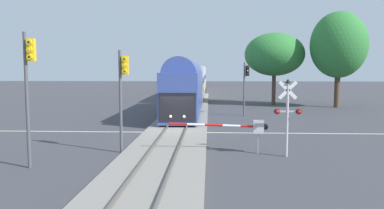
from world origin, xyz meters
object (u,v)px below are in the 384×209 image
(crossing_signal_mast, at_px, (287,109))
(oak_far_right, at_px, (274,55))
(traffic_signal_near_left, at_px, (29,78))
(maple_right_background, at_px, (339,45))
(traffic_signal_far_side, at_px, (246,80))
(crossing_gate_near, at_px, (248,128))
(traffic_signal_median, at_px, (123,85))
(commuter_train, at_px, (194,81))

(crossing_signal_mast, xyz_separation_m, oak_far_right, (4.10, 28.30, 3.84))
(traffic_signal_near_left, bearing_deg, crossing_signal_mast, 12.82)
(maple_right_background, distance_m, oak_far_right, 7.52)
(traffic_signal_far_side, bearing_deg, oak_far_right, 68.29)
(crossing_gate_near, height_order, crossing_signal_mast, crossing_signal_mast)
(traffic_signal_near_left, bearing_deg, maple_right_background, 50.69)
(traffic_signal_far_side, relative_size, oak_far_right, 0.57)
(crossing_signal_mast, xyz_separation_m, maple_right_background, (10.96, 25.39, 4.81))
(oak_far_right, bearing_deg, traffic_signal_median, -114.60)
(oak_far_right, bearing_deg, crossing_gate_near, -102.28)
(commuter_train, height_order, traffic_signal_far_side, commuter_train)
(crossing_signal_mast, relative_size, traffic_signal_median, 0.73)
(commuter_train, relative_size, traffic_signal_far_side, 12.16)
(traffic_signal_far_side, xyz_separation_m, traffic_signal_median, (-8.07, -16.11, 0.24))
(maple_right_background, bearing_deg, traffic_signal_far_side, -142.80)
(crossing_gate_near, height_order, traffic_signal_median, traffic_signal_median)
(crossing_gate_near, relative_size, traffic_signal_far_side, 1.04)
(crossing_signal_mast, bearing_deg, oak_far_right, 81.75)
(crossing_signal_mast, relative_size, maple_right_background, 0.36)
(crossing_gate_near, bearing_deg, traffic_signal_median, -178.76)
(traffic_signal_median, bearing_deg, crossing_gate_near, 1.24)
(maple_right_background, bearing_deg, commuter_train, 145.44)
(maple_right_background, bearing_deg, crossing_gate_near, -117.54)
(traffic_signal_far_side, xyz_separation_m, traffic_signal_near_left, (-11.54, -19.41, 0.66))
(crossing_signal_mast, distance_m, traffic_signal_near_left, 12.49)
(commuter_train, xyz_separation_m, traffic_signal_near_left, (-5.73, -40.06, 1.37))
(traffic_signal_far_side, xyz_separation_m, oak_far_right, (4.63, 11.63, 2.85))
(traffic_signal_far_side, bearing_deg, traffic_signal_median, -116.60)
(crossing_signal_mast, height_order, maple_right_background, maple_right_background)
(crossing_signal_mast, distance_m, maple_right_background, 28.07)
(traffic_signal_near_left, xyz_separation_m, traffic_signal_median, (3.47, 3.31, -0.42))
(commuter_train, height_order, crossing_gate_near, commuter_train)
(commuter_train, bearing_deg, traffic_signal_median, -93.51)
(commuter_train, relative_size, traffic_signal_near_left, 10.14)
(commuter_train, xyz_separation_m, traffic_signal_median, (-2.25, -36.75, 0.95))
(crossing_gate_near, height_order, oak_far_right, oak_far_right)
(traffic_signal_near_left, bearing_deg, traffic_signal_median, 43.57)
(commuter_train, relative_size, oak_far_right, 6.96)
(crossing_signal_mast, height_order, traffic_signal_near_left, traffic_signal_near_left)
(crossing_gate_near, bearing_deg, commuter_train, 96.91)
(crossing_gate_near, relative_size, maple_right_background, 0.48)
(traffic_signal_median, relative_size, maple_right_background, 0.49)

